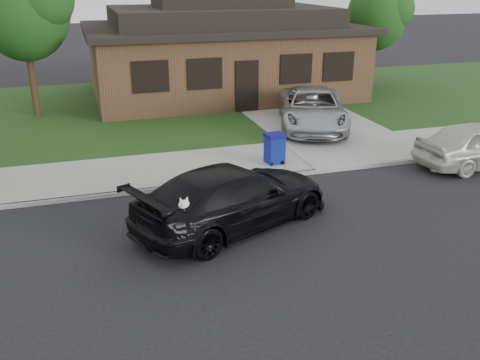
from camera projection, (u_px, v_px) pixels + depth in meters
name	position (u px, v px, depth m)	size (l,w,h in m)	color
ground	(227.00, 243.00, 11.92)	(120.00, 120.00, 0.00)	black
sidewalk	(182.00, 168.00, 16.35)	(60.00, 3.00, 0.12)	gray
curb	(193.00, 185.00, 15.02)	(60.00, 0.12, 0.12)	gray
lawn	(146.00, 109.00, 23.48)	(60.00, 13.00, 0.13)	#193814
driveway	(299.00, 115.00, 22.46)	(4.50, 13.00, 0.14)	gray
sedan	(233.00, 197.00, 12.51)	(5.47, 3.94, 1.47)	black
minivan	(312.00, 109.00, 20.17)	(2.39, 5.18, 1.44)	#A9ACB1
recycling_bin	(275.00, 148.00, 16.48)	(0.62, 0.63, 0.93)	navy
house	(221.00, 51.00, 25.61)	(12.60, 8.60, 4.65)	#422B1C
tree_0	(27.00, 5.00, 20.58)	(3.78, 3.60, 6.34)	#332114
tree_1	(381.00, 14.00, 26.75)	(3.15, 3.00, 5.25)	#332114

